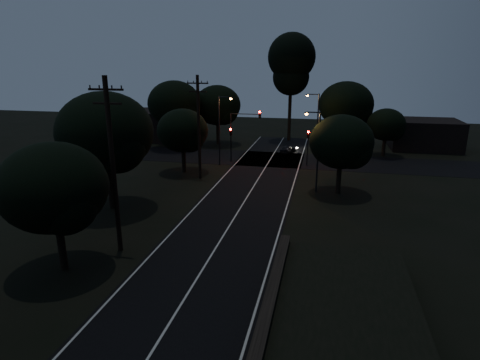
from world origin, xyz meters
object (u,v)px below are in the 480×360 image
at_px(utility_pole_mid, 113,164).
at_px(utility_pole_far, 199,126).
at_px(tall_pine, 291,64).
at_px(streetlight_b, 316,121).
at_px(signal_mast, 245,126).
at_px(car, 288,149).
at_px(signal_right, 308,141).
at_px(streetlight_a, 221,126).
at_px(signal_left, 231,138).
at_px(streetlight_c, 316,146).

distance_m(utility_pole_mid, utility_pole_far, 17.00).
bearing_deg(utility_pole_far, tall_pine, 73.07).
bearing_deg(utility_pole_mid, streetlight_b, 68.70).
relative_size(signal_mast, car, 2.09).
distance_m(signal_right, signal_mast, 7.66).
bearing_deg(signal_mast, utility_pole_mid, -97.04).
bearing_deg(signal_right, car, 114.89).
height_order(signal_mast, streetlight_b, streetlight_b).
distance_m(utility_pole_mid, streetlight_a, 23.04).
bearing_deg(tall_pine, car, -84.85).
bearing_deg(utility_pole_mid, tall_pine, 80.07).
bearing_deg(signal_left, streetlight_a, -109.59).
relative_size(signal_left, signal_right, 1.00).
bearing_deg(signal_right, streetlight_a, -168.66).
bearing_deg(streetlight_b, streetlight_c, -87.86).
bearing_deg(utility_pole_mid, utility_pole_far, 90.00).
bearing_deg(streetlight_c, streetlight_b, 92.14).
relative_size(signal_mast, streetlight_c, 0.83).
bearing_deg(streetlight_c, signal_right, 97.02).
relative_size(signal_right, streetlight_c, 0.55).
relative_size(signal_right, car, 1.37).
xyz_separation_m(utility_pole_mid, signal_mast, (3.09, 24.99, -1.40)).
xyz_separation_m(signal_right, streetlight_b, (0.71, 4.01, 1.80)).
bearing_deg(signal_right, utility_pole_far, -143.00).
xyz_separation_m(signal_left, streetlight_b, (9.91, 4.01, 1.80)).
distance_m(signal_left, car, 9.09).
bearing_deg(tall_pine, signal_right, -76.51).
bearing_deg(signal_right, tall_pine, 103.49).
bearing_deg(streetlight_a, utility_pole_far, -96.59).
xyz_separation_m(signal_right, signal_mast, (-7.51, 0.00, 1.50)).
bearing_deg(signal_left, signal_right, 0.00).
bearing_deg(signal_mast, tall_pine, 75.38).
distance_m(signal_left, signal_mast, 2.26).
relative_size(signal_right, signal_mast, 0.66).
bearing_deg(signal_left, signal_mast, 0.13).
bearing_deg(utility_pole_mid, signal_mast, 82.96).
xyz_separation_m(tall_pine, car, (0.81, -9.00, -10.93)).
relative_size(tall_pine, signal_left, 3.87).
xyz_separation_m(tall_pine, streetlight_a, (-6.31, -17.00, -6.81)).
distance_m(tall_pine, signal_mast, 17.06).
xyz_separation_m(signal_mast, streetlight_a, (-2.39, -1.99, 0.30)).
height_order(tall_pine, signal_right, tall_pine).
bearing_deg(tall_pine, signal_mast, -104.62).
height_order(signal_mast, streetlight_c, streetlight_c).
distance_m(utility_pole_mid, signal_mast, 25.22).
bearing_deg(utility_pole_far, utility_pole_mid, -90.00).
bearing_deg(utility_pole_mid, car, 75.86).
relative_size(streetlight_c, car, 2.50).
height_order(streetlight_c, car, streetlight_c).
xyz_separation_m(tall_pine, streetlight_b, (4.31, -11.00, -6.81)).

